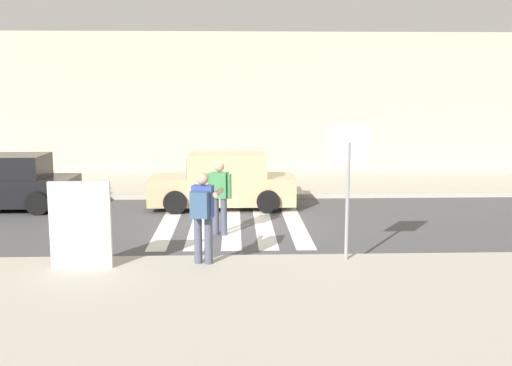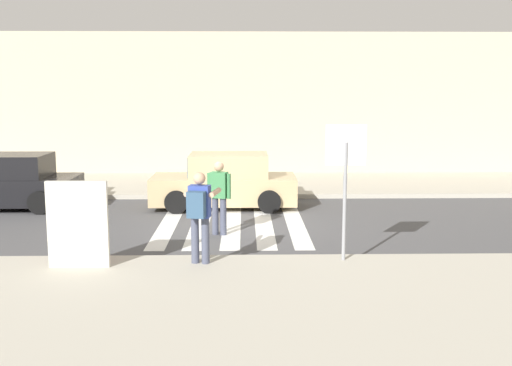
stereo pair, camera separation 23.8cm
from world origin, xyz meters
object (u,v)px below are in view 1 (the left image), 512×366
(parked_car_tan, at_px, (224,182))
(pedestrian_crossing, at_px, (220,194))
(stop_sign, at_px, (348,162))
(photographer_with_backpack, at_px, (203,210))
(advertising_board, at_px, (81,225))
(parked_car_black, at_px, (3,184))

(parked_car_tan, bearing_deg, pedestrian_crossing, -90.69)
(stop_sign, height_order, pedestrian_crossing, stop_sign)
(pedestrian_crossing, bearing_deg, photographer_with_backpack, -95.04)
(parked_car_tan, xyz_separation_m, advertising_board, (-2.49, -6.24, 0.21))
(advertising_board, bearing_deg, stop_sign, 4.29)
(photographer_with_backpack, bearing_deg, stop_sign, 4.08)
(photographer_with_backpack, xyz_separation_m, parked_car_tan, (0.29, 6.07, -0.44))
(parked_car_black, bearing_deg, parked_car_tan, 0.00)
(pedestrian_crossing, relative_size, parked_car_tan, 0.42)
(photographer_with_backpack, height_order, pedestrian_crossing, photographer_with_backpack)
(parked_car_black, distance_m, parked_car_tan, 6.25)
(parked_car_black, bearing_deg, photographer_with_backpack, -45.52)
(stop_sign, distance_m, parked_car_tan, 6.49)
(pedestrian_crossing, distance_m, advertising_board, 3.85)
(parked_car_black, relative_size, advertising_board, 2.56)
(parked_car_black, relative_size, parked_car_tan, 1.00)
(photographer_with_backpack, relative_size, advertising_board, 1.08)
(photographer_with_backpack, relative_size, parked_car_tan, 0.42)
(parked_car_black, height_order, parked_car_tan, same)
(advertising_board, bearing_deg, photographer_with_backpack, 4.56)
(parked_car_tan, bearing_deg, parked_car_black, -180.00)
(pedestrian_crossing, height_order, advertising_board, advertising_board)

